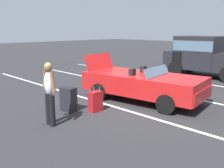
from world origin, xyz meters
TOP-DOWN VIEW (x-y plane):
  - ground_plane at (0.00, 0.00)m, footprint 80.00×80.00m
  - lot_line_near at (0.00, -1.21)m, footprint 18.00×0.12m
  - lot_line_mid at (0.00, 1.49)m, footprint 18.00×0.12m
  - lot_line_far at (0.00, 4.19)m, footprint 18.00×0.12m
  - convertible_car at (0.20, 0.03)m, footprint 4.35×2.31m
  - suitcase_large_black at (-0.89, -2.50)m, footprint 0.52×0.36m
  - suitcase_medium_bright at (-0.29, -1.94)m, footprint 0.25×0.41m
  - traveler_person at (-0.28, -3.50)m, footprint 0.61×0.24m
  - parked_pickup_truck_near at (-0.41, 5.97)m, footprint 5.13×2.33m

SIDE VIEW (x-z plane):
  - ground_plane at x=0.00m, z-range 0.00..0.00m
  - lot_line_near at x=0.00m, z-range 0.00..0.00m
  - lot_line_mid at x=0.00m, z-range 0.00..0.00m
  - lot_line_far at x=0.00m, z-range 0.00..0.00m
  - suitcase_medium_bright at x=-0.29m, z-range -0.10..0.72m
  - suitcase_large_black at x=-0.89m, z-range 0.00..0.74m
  - convertible_car at x=0.20m, z-range -0.17..1.35m
  - traveler_person at x=-0.28m, z-range 0.10..1.76m
  - parked_pickup_truck_near at x=-0.41m, z-range 0.06..2.16m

